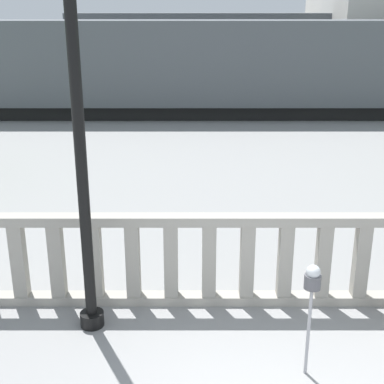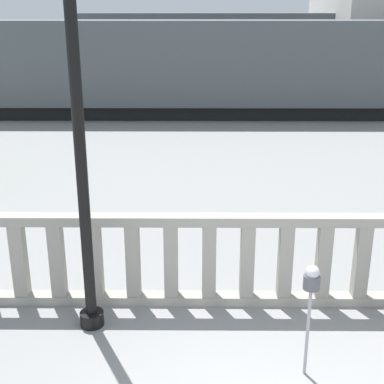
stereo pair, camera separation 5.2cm
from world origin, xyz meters
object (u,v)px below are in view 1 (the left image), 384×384
parking_meter (313,286)px  train_near (273,67)px  train_far (312,50)px  lamppost (80,131)px

parking_meter → train_near: size_ratio=0.06×
train_near → train_far: 8.18m
lamppost → train_far: (7.78, 22.93, -0.70)m
train_far → lamppost: bearing=-108.7°
lamppost → train_far: size_ratio=0.20×
lamppost → parking_meter: bearing=-20.4°
train_near → train_far: size_ratio=0.97×
parking_meter → train_near: bearing=83.5°
parking_meter → train_near: train_near is taller
lamppost → train_near: size_ratio=0.21×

